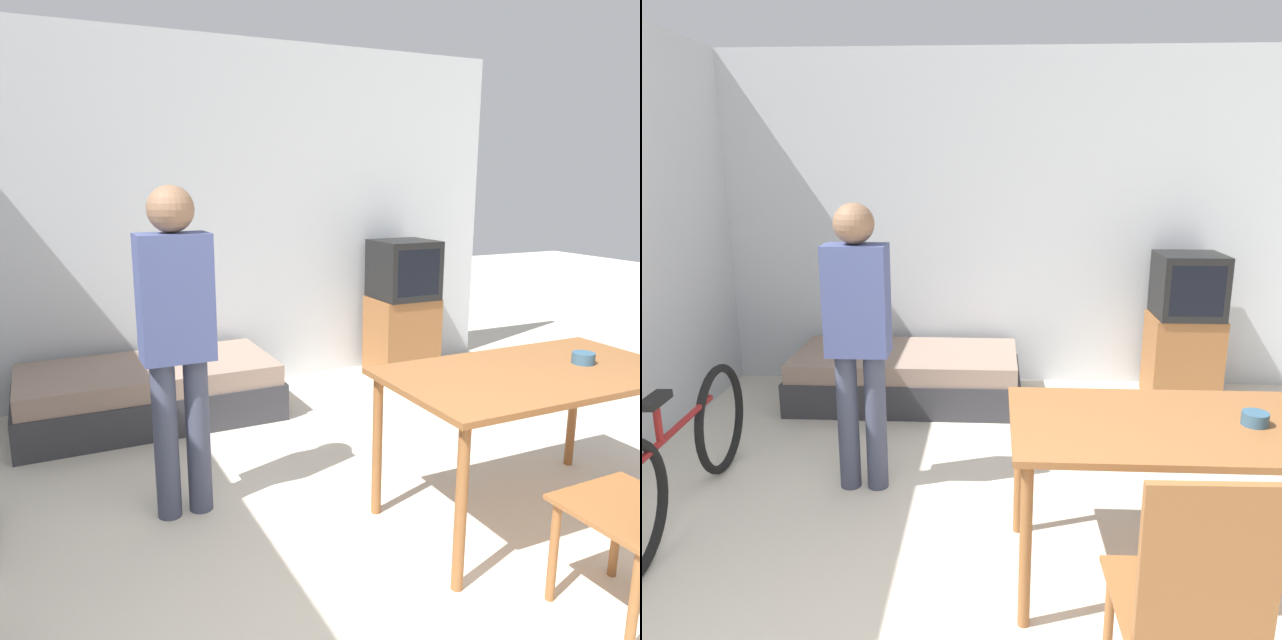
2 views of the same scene
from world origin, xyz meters
The scene contains 6 objects.
wall_back centered at (0.00, 3.78, 1.35)m, with size 5.19×0.06×2.70m.
daybed centered at (-0.56, 3.24, 0.20)m, with size 1.76×0.85×0.40m.
tv centered at (1.61, 3.40, 0.58)m, with size 0.53×0.47×1.16m.
dining_table centered at (0.91, 1.14, 0.68)m, with size 1.44×0.79×0.76m.
person_standing centered at (-0.62, 1.89, 0.95)m, with size 0.34×0.22×1.63m.
mate_bowl centered at (1.23, 1.13, 0.79)m, with size 0.11×0.11×0.06m.
Camera 1 is at (-1.22, -1.02, 1.66)m, focal length 35.00 mm.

